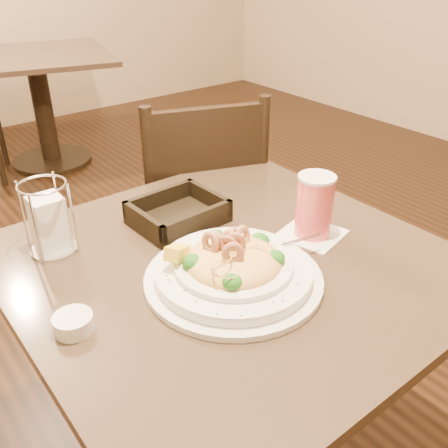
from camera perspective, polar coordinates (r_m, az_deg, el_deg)
main_table at (r=1.24m, az=0.58°, el=-12.73°), size 0.90×0.90×0.72m
background_table at (r=3.51m, az=-20.30°, el=14.12°), size 1.10×1.10×0.72m
dining_chair_near at (r=1.76m, az=-2.94°, el=1.28°), size 0.54×0.54×0.93m
pasta_bowl at (r=1.02m, az=1.06°, el=-4.99°), size 0.41×0.37×0.12m
drink_glass at (r=1.17m, az=10.29°, el=2.00°), size 0.16×0.16×0.15m
bread_basket at (r=1.24m, az=-5.27°, el=1.09°), size 0.22×0.18×0.06m
napkin_caddy at (r=1.16m, az=-19.36°, el=0.18°), size 0.11×0.11×0.17m
side_plate at (r=1.28m, az=-2.10°, el=1.39°), size 0.16×0.16×0.01m
butter_ramekin at (r=0.95m, az=-16.84°, el=-10.80°), size 0.09×0.09×0.03m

